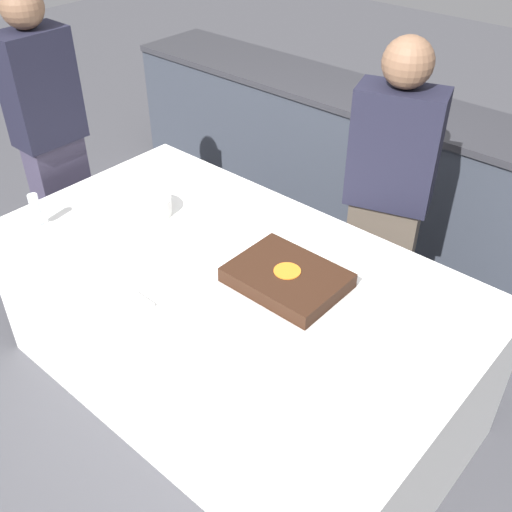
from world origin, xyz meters
The scene contains 10 objects.
ground_plane centered at (0.00, 0.00, 0.00)m, with size 14.00×14.00×0.00m, color #424247.
back_counter centered at (0.00, 1.65, 0.46)m, with size 4.40×0.58×0.92m.
dining_table centered at (0.00, 0.00, 0.39)m, with size 2.13×1.14×0.78m.
cake centered at (0.26, 0.04, 0.81)m, with size 0.48×0.38×0.07m.
plate_stack centered at (-0.56, 0.03, 0.82)m, with size 0.21×0.21×0.09m.
wine_glass centered at (-0.85, -0.38, 0.88)m, with size 0.07×0.07×0.17m.
side_plate_near_cake centered at (0.31, 0.38, 0.78)m, with size 0.21×0.21×0.00m.
utensil_pile centered at (-0.09, -0.46, 0.79)m, with size 0.12×0.11×0.02m.
person_cutting_cake centered at (0.26, 0.79, 0.83)m, with size 0.43×0.31×1.59m.
person_seated_left centered at (-1.28, 0.00, 0.89)m, with size 0.20×0.34×1.69m.
Camera 1 is at (1.40, -1.44, 2.30)m, focal length 42.00 mm.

